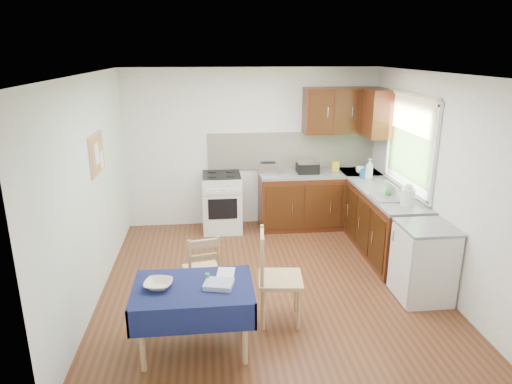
{
  "coord_description": "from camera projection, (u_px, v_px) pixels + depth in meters",
  "views": [
    {
      "loc": [
        -0.69,
        -5.01,
        2.74
      ],
      "look_at": [
        -0.13,
        0.23,
        1.1
      ],
      "focal_mm": 32.0,
      "sensor_mm": 36.0,
      "label": 1
    }
  ],
  "objects": [
    {
      "name": "floor",
      "position": [
        268.0,
        282.0,
        5.64
      ],
      "size": [
        4.2,
        4.2,
        0.0
      ],
      "primitive_type": "plane",
      "color": "#482913",
      "rests_on": "ground"
    },
    {
      "name": "ceiling",
      "position": [
        270.0,
        74.0,
        4.9
      ],
      "size": [
        4.0,
        4.2,
        0.02
      ],
      "primitive_type": "cube",
      "color": "white",
      "rests_on": "wall_back"
    },
    {
      "name": "wall_back",
      "position": [
        252.0,
        148.0,
        7.27
      ],
      "size": [
        4.0,
        0.02,
        2.5
      ],
      "primitive_type": "cube",
      "color": "silver",
      "rests_on": "ground"
    },
    {
      "name": "wall_front",
      "position": [
        308.0,
        267.0,
        3.28
      ],
      "size": [
        4.0,
        0.02,
        2.5
      ],
      "primitive_type": "cube",
      "color": "silver",
      "rests_on": "ground"
    },
    {
      "name": "wall_left",
      "position": [
        91.0,
        190.0,
        5.07
      ],
      "size": [
        0.02,
        4.2,
        2.5
      ],
      "primitive_type": "cube",
      "color": "silver",
      "rests_on": "ground"
    },
    {
      "name": "wall_right",
      "position": [
        434.0,
        180.0,
        5.48
      ],
      "size": [
        0.02,
        4.2,
        2.5
      ],
      "primitive_type": "cube",
      "color": "silver",
      "rests_on": "ground"
    },
    {
      "name": "base_cabinets",
      "position": [
        347.0,
        211.0,
        6.85
      ],
      "size": [
        1.9,
        2.3,
        0.86
      ],
      "color": "#371509",
      "rests_on": "ground"
    },
    {
      "name": "worktop_back",
      "position": [
        320.0,
        174.0,
        7.2
      ],
      "size": [
        1.9,
        0.6,
        0.04
      ],
      "primitive_type": "cube",
      "color": "slate",
      "rests_on": "base_cabinets"
    },
    {
      "name": "worktop_right",
      "position": [
        387.0,
        194.0,
        6.17
      ],
      "size": [
        0.6,
        1.7,
        0.04
      ],
      "primitive_type": "cube",
      "color": "slate",
      "rests_on": "base_cabinets"
    },
    {
      "name": "worktop_corner",
      "position": [
        360.0,
        172.0,
        7.26
      ],
      "size": [
        0.6,
        0.6,
        0.04
      ],
      "primitive_type": "cube",
      "color": "slate",
      "rests_on": "base_cabinets"
    },
    {
      "name": "splashback",
      "position": [
        292.0,
        150.0,
        7.33
      ],
      "size": [
        2.7,
        0.02,
        0.6
      ],
      "primitive_type": "cube",
      "color": "white",
      "rests_on": "wall_back"
    },
    {
      "name": "upper_cabinets",
      "position": [
        353.0,
        111.0,
        6.96
      ],
      "size": [
        1.2,
        0.85,
        0.7
      ],
      "color": "#371509",
      "rests_on": "wall_back"
    },
    {
      "name": "stove",
      "position": [
        222.0,
        202.0,
        7.16
      ],
      "size": [
        0.6,
        0.61,
        0.92
      ],
      "color": "silver",
      "rests_on": "ground"
    },
    {
      "name": "window",
      "position": [
        410.0,
        137.0,
        6.02
      ],
      "size": [
        0.04,
        1.48,
        1.26
      ],
      "color": "#315422",
      "rests_on": "wall_right"
    },
    {
      "name": "fridge",
      "position": [
        424.0,
        262.0,
        5.16
      ],
      "size": [
        0.58,
        0.6,
        0.89
      ],
      "color": "silver",
      "rests_on": "ground"
    },
    {
      "name": "corkboard",
      "position": [
        97.0,
        154.0,
        5.25
      ],
      "size": [
        0.04,
        0.62,
        0.47
      ],
      "color": "tan",
      "rests_on": "wall_left"
    },
    {
      "name": "dining_table",
      "position": [
        194.0,
        296.0,
        4.22
      ],
      "size": [
        1.11,
        0.75,
        0.67
      ],
      "rotation": [
        0.0,
        0.0,
        -0.13
      ],
      "color": "#111B44",
      "rests_on": "ground"
    },
    {
      "name": "chair_far",
      "position": [
        203.0,
        269.0,
        4.98
      ],
      "size": [
        0.45,
        0.45,
        0.87
      ],
      "rotation": [
        0.0,
        0.0,
        3.35
      ],
      "color": "tan",
      "rests_on": "ground"
    },
    {
      "name": "chair_near",
      "position": [
        276.0,
        274.0,
        4.69
      ],
      "size": [
        0.49,
        0.49,
        1.01
      ],
      "rotation": [
        0.0,
        0.0,
        1.46
      ],
      "color": "tan",
      "rests_on": "ground"
    },
    {
      "name": "toaster",
      "position": [
        268.0,
        169.0,
        7.03
      ],
      "size": [
        0.27,
        0.17,
        0.21
      ],
      "rotation": [
        0.0,
        0.0,
        -0.1
      ],
      "color": "silver",
      "rests_on": "worktop_back"
    },
    {
      "name": "sandwich_press",
      "position": [
        308.0,
        167.0,
        7.14
      ],
      "size": [
        0.33,
        0.29,
        0.19
      ],
      "rotation": [
        0.0,
        0.0,
        -0.32
      ],
      "color": "black",
      "rests_on": "worktop_back"
    },
    {
      "name": "sauce_bottle",
      "position": [
        312.0,
        167.0,
        7.1
      ],
      "size": [
        0.04,
        0.04,
        0.2
      ],
      "primitive_type": "cylinder",
      "color": "red",
      "rests_on": "worktop_back"
    },
    {
      "name": "yellow_packet",
      "position": [
        335.0,
        166.0,
        7.28
      ],
      "size": [
        0.11,
        0.08,
        0.15
      ],
      "primitive_type": "cube",
      "rotation": [
        0.0,
        0.0,
        -0.07
      ],
      "color": "yellow",
      "rests_on": "worktop_back"
    },
    {
      "name": "dish_rack",
      "position": [
        391.0,
        197.0,
        5.9
      ],
      "size": [
        0.46,
        0.35,
        0.22
      ],
      "rotation": [
        0.0,
        0.0,
        0.43
      ],
      "color": "gray",
      "rests_on": "worktop_right"
    },
    {
      "name": "kettle",
      "position": [
        408.0,
        196.0,
        5.63
      ],
      "size": [
        0.16,
        0.16,
        0.28
      ],
      "color": "silver",
      "rests_on": "worktop_right"
    },
    {
      "name": "cup",
      "position": [
        360.0,
        170.0,
        7.13
      ],
      "size": [
        0.15,
        0.15,
        0.1
      ],
      "primitive_type": "imported",
      "rotation": [
        0.0,
        0.0,
        0.15
      ],
      "color": "white",
      "rests_on": "worktop_back"
    },
    {
      "name": "soap_bottle_a",
      "position": [
        369.0,
        169.0,
        6.77
      ],
      "size": [
        0.17,
        0.17,
        0.31
      ],
      "primitive_type": "imported",
      "rotation": [
        0.0,
        0.0,
        0.91
      ],
      "color": "silver",
      "rests_on": "worktop_right"
    },
    {
      "name": "soap_bottle_b",
      "position": [
        365.0,
        172.0,
        6.83
      ],
      "size": [
        0.12,
        0.12,
        0.2
      ],
      "primitive_type": "imported",
      "rotation": [
        0.0,
        0.0,
        1.9
      ],
      "color": "#1E6AB4",
      "rests_on": "worktop_right"
    },
    {
      "name": "soap_bottle_c",
      "position": [
        390.0,
        190.0,
        5.98
      ],
      "size": [
        0.18,
        0.18,
        0.17
      ],
      "primitive_type": "imported",
      "rotation": [
        0.0,
        0.0,
        3.63
      ],
      "color": "#248627",
      "rests_on": "worktop_right"
    },
    {
      "name": "plate_bowl",
      "position": [
        158.0,
        284.0,
        4.16
      ],
      "size": [
        0.29,
        0.29,
        0.06
      ],
      "primitive_type": "imported",
      "rotation": [
        0.0,
        0.0,
        -0.17
      ],
      "color": "beige",
      "rests_on": "dining_table"
    },
    {
      "name": "book",
      "position": [
        217.0,
        273.0,
        4.41
      ],
      "size": [
        0.2,
        0.25,
        0.02
      ],
      "primitive_type": "imported",
      "rotation": [
        0.0,
        0.0,
        -0.14
      ],
      "color": "white",
      "rests_on": "dining_table"
    },
    {
      "name": "spice_jar",
      "position": [
        207.0,
        278.0,
        4.26
      ],
      "size": [
        0.04,
        0.04,
        0.08
      ],
      "primitive_type": "cylinder",
      "color": "green",
      "rests_on": "dining_table"
    },
    {
      "name": "tea_towel",
      "position": [
        219.0,
        284.0,
        4.17
      ],
      "size": [
        0.3,
        0.26,
        0.05
      ],
      "primitive_type": "cube",
      "rotation": [
        0.0,
        0.0,
        -0.25
      ],
      "color": "#283D93",
      "rests_on": "dining_table"
    }
  ]
}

